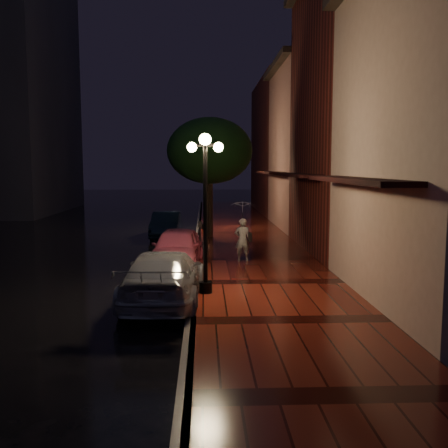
% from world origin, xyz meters
% --- Properties ---
extents(ground, '(120.00, 120.00, 0.00)m').
position_xyz_m(ground, '(0.00, 0.00, 0.00)').
color(ground, black).
rests_on(ground, ground).
extents(sidewalk, '(4.50, 60.00, 0.15)m').
position_xyz_m(sidewalk, '(2.25, 0.00, 0.07)').
color(sidewalk, '#43110C').
rests_on(sidewalk, ground).
extents(curb, '(0.25, 60.00, 0.15)m').
position_xyz_m(curb, '(0.00, 0.00, 0.07)').
color(curb, '#595451').
rests_on(curb, ground).
extents(storefront_mid, '(5.00, 8.00, 11.00)m').
position_xyz_m(storefront_mid, '(7.00, 2.00, 5.50)').
color(storefront_mid, '#511914').
rests_on(storefront_mid, ground).
extents(storefront_far, '(5.00, 8.00, 9.00)m').
position_xyz_m(storefront_far, '(7.00, 10.00, 4.50)').
color(storefront_far, '#8C5951').
rests_on(storefront_far, ground).
extents(storefront_extra, '(5.00, 12.00, 10.00)m').
position_xyz_m(storefront_extra, '(7.00, 20.00, 5.00)').
color(storefront_extra, '#511914').
rests_on(storefront_extra, ground).
extents(streetlamp_near, '(0.96, 0.36, 4.31)m').
position_xyz_m(streetlamp_near, '(0.35, -5.00, 2.60)').
color(streetlamp_near, black).
rests_on(streetlamp_near, sidewalk).
extents(streetlamp_far, '(0.96, 0.36, 4.31)m').
position_xyz_m(streetlamp_far, '(0.35, 9.00, 2.60)').
color(streetlamp_far, black).
rests_on(streetlamp_far, sidewalk).
extents(street_tree, '(4.16, 4.16, 5.80)m').
position_xyz_m(street_tree, '(0.61, 5.99, 4.24)').
color(street_tree, black).
rests_on(street_tree, sidewalk).
extents(pink_car, '(1.97, 4.22, 1.40)m').
position_xyz_m(pink_car, '(-0.66, -0.68, 0.70)').
color(pink_car, '#DC5A7C').
rests_on(pink_car, ground).
extents(navy_car, '(1.41, 3.93, 1.29)m').
position_xyz_m(navy_car, '(-1.63, 6.95, 0.65)').
color(navy_car, black).
rests_on(navy_car, ground).
extents(silver_car, '(2.17, 4.89, 1.39)m').
position_xyz_m(silver_car, '(-0.76, -5.44, 0.70)').
color(silver_car, '#9B9BA2').
rests_on(silver_car, ground).
extents(woman_with_umbrella, '(0.92, 0.93, 2.21)m').
position_xyz_m(woman_with_umbrella, '(1.71, -0.47, 1.61)').
color(woman_with_umbrella, silver).
rests_on(woman_with_umbrella, sidewalk).
extents(parking_meter, '(0.15, 0.13, 1.37)m').
position_xyz_m(parking_meter, '(0.15, 0.55, 0.98)').
color(parking_meter, black).
rests_on(parking_meter, sidewalk).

